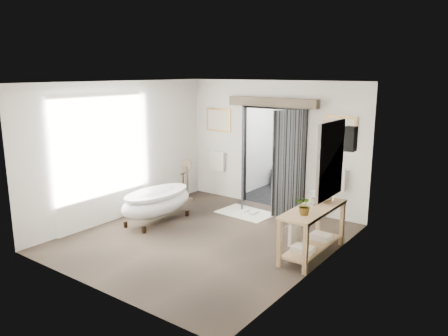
{
  "coord_description": "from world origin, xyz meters",
  "views": [
    {
      "loc": [
        4.91,
        -6.07,
        3.09
      ],
      "look_at": [
        0.0,
        0.6,
        1.25
      ],
      "focal_mm": 35.0,
      "sensor_mm": 36.0,
      "label": 1
    }
  ],
  "objects_px": {
    "rug": "(246,213)",
    "basin": "(322,197)",
    "clawfoot_tub": "(157,202)",
    "vanity": "(311,227)"
  },
  "relations": [
    {
      "from": "basin",
      "to": "vanity",
      "type": "bearing_deg",
      "value": -97.24
    },
    {
      "from": "vanity",
      "to": "basin",
      "type": "bearing_deg",
      "value": 93.01
    },
    {
      "from": "rug",
      "to": "basin",
      "type": "bearing_deg",
      "value": -20.15
    },
    {
      "from": "rug",
      "to": "basin",
      "type": "height_order",
      "value": "basin"
    },
    {
      "from": "vanity",
      "to": "clawfoot_tub",
      "type": "bearing_deg",
      "value": -174.36
    },
    {
      "from": "clawfoot_tub",
      "to": "basin",
      "type": "distance_m",
      "value": 3.44
    },
    {
      "from": "basin",
      "to": "clawfoot_tub",
      "type": "bearing_deg",
      "value": -177.08
    },
    {
      "from": "clawfoot_tub",
      "to": "rug",
      "type": "height_order",
      "value": "clawfoot_tub"
    },
    {
      "from": "rug",
      "to": "basin",
      "type": "relative_size",
      "value": 2.59
    },
    {
      "from": "clawfoot_tub",
      "to": "rug",
      "type": "xyz_separation_m",
      "value": [
        1.2,
        1.55,
        -0.43
      ]
    }
  ]
}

